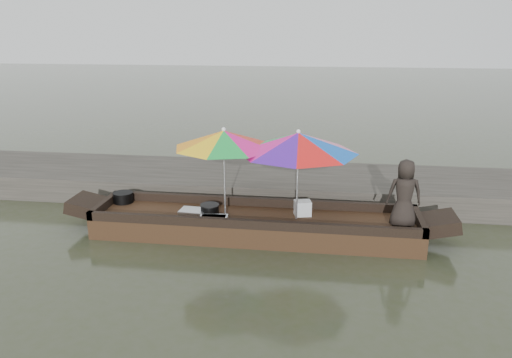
# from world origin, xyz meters

# --- Properties ---
(water) EXTENTS (80.00, 80.00, 0.00)m
(water) POSITION_xyz_m (0.00, 0.00, 0.00)
(water) COLOR #303620
(water) RESTS_ON ground
(dock) EXTENTS (22.00, 2.20, 0.50)m
(dock) POSITION_xyz_m (0.00, 2.20, 0.25)
(dock) COLOR #2D2B26
(dock) RESTS_ON ground
(boat_hull) EXTENTS (5.61, 1.20, 0.35)m
(boat_hull) POSITION_xyz_m (0.00, 0.00, 0.17)
(boat_hull) COLOR black
(boat_hull) RESTS_ON water
(cooking_pot) EXTENTS (0.37, 0.37, 0.19)m
(cooking_pot) POSITION_xyz_m (-2.55, 0.38, 0.45)
(cooking_pot) COLOR black
(cooking_pot) RESTS_ON boat_hull
(tray_crayfish) EXTENTS (0.50, 0.37, 0.09)m
(tray_crayfish) POSITION_xyz_m (-0.66, -0.36, 0.39)
(tray_crayfish) COLOR silver
(tray_crayfish) RESTS_ON boat_hull
(tray_scallop) EXTENTS (0.49, 0.36, 0.06)m
(tray_scallop) POSITION_xyz_m (-1.11, 0.02, 0.38)
(tray_scallop) COLOR silver
(tray_scallop) RESTS_ON boat_hull
(charcoal_grill) EXTENTS (0.32, 0.32, 0.15)m
(charcoal_grill) POSITION_xyz_m (-0.82, 0.04, 0.42)
(charcoal_grill) COLOR black
(charcoal_grill) RESTS_ON boat_hull
(supply_bag) EXTENTS (0.32, 0.28, 0.26)m
(supply_bag) POSITION_xyz_m (0.81, 0.18, 0.48)
(supply_bag) COLOR silver
(supply_bag) RESTS_ON boat_hull
(vendor) EXTENTS (0.57, 0.38, 1.15)m
(vendor) POSITION_xyz_m (2.45, -0.12, 0.92)
(vendor) COLOR black
(vendor) RESTS_ON boat_hull
(umbrella_bow) EXTENTS (1.89, 1.89, 1.55)m
(umbrella_bow) POSITION_xyz_m (-0.53, 0.00, 1.12)
(umbrella_bow) COLOR red
(umbrella_bow) RESTS_ON boat_hull
(umbrella_stern) EXTENTS (2.07, 2.07, 1.55)m
(umbrella_stern) POSITION_xyz_m (0.71, 0.00, 1.12)
(umbrella_stern) COLOR pink
(umbrella_stern) RESTS_ON boat_hull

